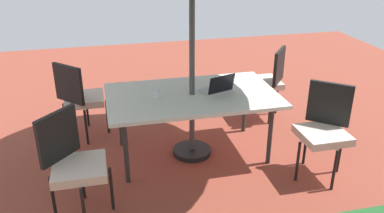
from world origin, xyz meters
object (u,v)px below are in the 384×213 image
object	(u,v)px
chair_southeast	(80,96)
chair_northeast	(73,160)
dining_table	(192,98)
laptop	(218,88)
cup	(157,93)
chair_southwest	(267,79)
chair_northwest	(324,127)

from	to	relation	value
chair_southeast	chair_northeast	xyz separation A→B (m)	(0.03, 1.50, 0.00)
dining_table	laptop	bearing A→B (deg)	179.66
laptop	dining_table	bearing A→B (deg)	-18.80
laptop	chair_southeast	bearing A→B (deg)	-43.88
dining_table	chair_northeast	distance (m)	1.48
chair_southeast	chair_northeast	distance (m)	1.50
chair_northeast	laptop	size ratio (longest dim) A/B	2.57
chair_northeast	cup	distance (m)	1.19
cup	laptop	bearing A→B (deg)	179.84
dining_table	chair_southeast	bearing A→B (deg)	-30.44
chair_southwest	cup	bearing A→B (deg)	-26.82
chair_southeast	chair_northeast	world-z (taller)	same
chair_southwest	cup	distance (m)	1.77
dining_table	chair_southwest	size ratio (longest dim) A/B	1.89
dining_table	chair_northeast	bearing A→B (deg)	32.10
chair_northwest	dining_table	bearing A→B (deg)	-170.27
chair_southwest	laptop	xyz separation A→B (m)	(0.91, 0.74, 0.24)
chair_northeast	chair_southeast	bearing A→B (deg)	41.40
chair_southeast	laptop	world-z (taller)	chair_southeast
chair_southwest	chair_southeast	xyz separation A→B (m)	(2.42, 0.02, 0.00)
chair_southwest	laptop	distance (m)	1.20
dining_table	chair_southeast	xyz separation A→B (m)	(1.22, -0.72, -0.15)
dining_table	laptop	size ratio (longest dim) A/B	4.86
chair_southwest	laptop	world-z (taller)	chair_southwest
chair_northeast	chair_southwest	bearing A→B (deg)	-15.59
chair_southwest	chair_northwest	xyz separation A→B (m)	(-0.01, 1.45, 0.00)
chair_southwest	chair_southeast	world-z (taller)	same
dining_table	laptop	world-z (taller)	laptop
cup	dining_table	bearing A→B (deg)	179.97
chair_northeast	chair_northwest	size ratio (longest dim) A/B	1.00
laptop	cup	distance (m)	0.68
chair_southwest	laptop	bearing A→B (deg)	-12.66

